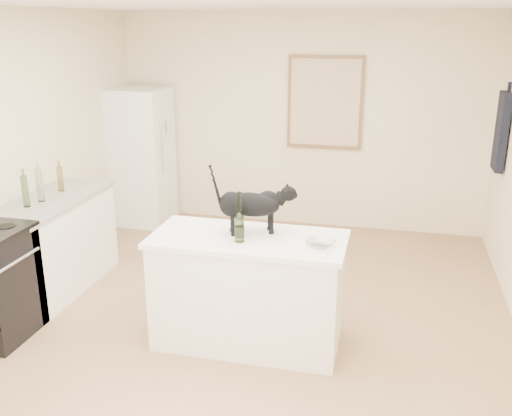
% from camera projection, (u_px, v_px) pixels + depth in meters
% --- Properties ---
extents(floor, '(5.50, 5.50, 0.00)m').
position_uv_depth(floor, '(243.00, 327.00, 4.84)').
color(floor, '#9D7553').
rests_on(floor, ground).
extents(ceiling, '(5.50, 5.50, 0.00)m').
position_uv_depth(ceiling, '(240.00, 2.00, 4.04)').
color(ceiling, white).
rests_on(ceiling, ground).
extents(wall_back, '(4.50, 0.00, 4.50)m').
position_uv_depth(wall_back, '(300.00, 122.00, 6.98)').
color(wall_back, beige).
rests_on(wall_back, ground).
extents(wall_front, '(4.50, 0.00, 4.50)m').
position_uv_depth(wall_front, '(28.00, 388.00, 1.90)').
color(wall_front, beige).
rests_on(wall_front, ground).
extents(island_base, '(1.44, 0.67, 0.86)m').
position_uv_depth(island_base, '(248.00, 292.00, 4.50)').
color(island_base, white).
rests_on(island_base, floor).
extents(island_top, '(1.50, 0.70, 0.04)m').
position_uv_depth(island_top, '(248.00, 239.00, 4.36)').
color(island_top, white).
rests_on(island_top, island_base).
extents(left_cabinets, '(0.60, 1.40, 0.86)m').
position_uv_depth(left_cabinets, '(53.00, 247.00, 5.42)').
color(left_cabinets, white).
rests_on(left_cabinets, floor).
extents(left_countertop, '(0.62, 1.44, 0.04)m').
position_uv_depth(left_countertop, '(48.00, 201.00, 5.29)').
color(left_countertop, gray).
rests_on(left_countertop, left_cabinets).
extents(fridge, '(0.68, 0.68, 1.70)m').
position_uv_depth(fridge, '(141.00, 157.00, 7.19)').
color(fridge, white).
rests_on(fridge, floor).
extents(artwork_frame, '(0.90, 0.03, 1.10)m').
position_uv_depth(artwork_frame, '(325.00, 103.00, 6.81)').
color(artwork_frame, brown).
rests_on(artwork_frame, wall_back).
extents(artwork_canvas, '(0.82, 0.00, 1.02)m').
position_uv_depth(artwork_canvas, '(325.00, 103.00, 6.79)').
color(artwork_canvas, beige).
rests_on(artwork_canvas, wall_back).
extents(hanging_garment, '(0.08, 0.34, 0.80)m').
position_uv_depth(hanging_garment, '(501.00, 132.00, 5.81)').
color(hanging_garment, black).
rests_on(hanging_garment, wall_right).
extents(black_cat, '(0.61, 0.39, 0.41)m').
position_uv_depth(black_cat, '(251.00, 208.00, 4.38)').
color(black_cat, black).
rests_on(black_cat, island_top).
extents(wine_bottle, '(0.09, 0.09, 0.34)m').
position_uv_depth(wine_bottle, '(239.00, 220.00, 4.21)').
color(wine_bottle, '#2F4E1F').
rests_on(wine_bottle, island_top).
extents(glass_bowl, '(0.26, 0.26, 0.05)m').
position_uv_depth(glass_bowl, '(321.00, 243.00, 4.16)').
color(glass_bowl, white).
rests_on(glass_bowl, island_top).
extents(fridge_paper, '(0.05, 0.12, 0.16)m').
position_uv_depth(fridge_paper, '(167.00, 127.00, 7.05)').
color(fridge_paper, white).
rests_on(fridge_paper, fridge).
extents(counter_bottle_cluster, '(0.09, 0.58, 0.30)m').
position_uv_depth(counter_bottle_cluster, '(41.00, 186.00, 5.22)').
color(counter_bottle_cluster, '#20531C').
rests_on(counter_bottle_cluster, left_countertop).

